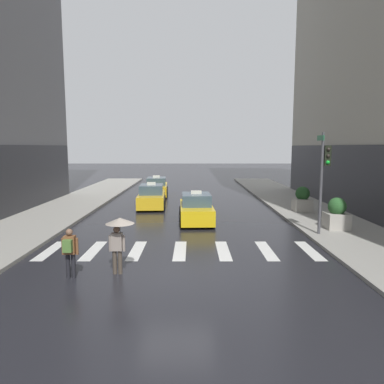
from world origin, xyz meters
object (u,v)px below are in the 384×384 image
at_px(taxi_lead, 198,209).
at_px(taxi_second, 153,197).
at_px(traffic_light_pole, 326,169).
at_px(pedestrian_with_backpack, 72,249).
at_px(planter_near_corner, 339,215).
at_px(planter_mid_block, 304,200).
at_px(pedestrian_with_umbrella, 121,230).
at_px(taxi_third, 158,188).

relative_size(taxi_lead, taxi_second, 0.99).
xyz_separation_m(taxi_lead, taxi_second, (-3.12, 4.87, 0.00)).
relative_size(traffic_light_pole, pedestrian_with_backpack, 2.91).
height_order(taxi_second, planter_near_corner, taxi_second).
bearing_deg(taxi_lead, taxi_second, 122.67).
bearing_deg(pedestrian_with_backpack, planter_mid_block, 45.75).
bearing_deg(planter_mid_block, traffic_light_pole, -98.94).
xyz_separation_m(traffic_light_pole, pedestrian_with_umbrella, (-8.64, -4.99, -1.74)).
bearing_deg(planter_near_corner, pedestrian_with_umbrella, -148.29).
height_order(pedestrian_with_backpack, planter_near_corner, planter_near_corner).
xyz_separation_m(taxi_second, planter_mid_block, (10.01, -2.39, 0.15)).
bearing_deg(traffic_light_pole, taxi_second, 137.18).
distance_m(traffic_light_pole, pedestrian_with_backpack, 11.74).
xyz_separation_m(pedestrian_with_umbrella, planter_near_corner, (9.80, 6.05, -0.64)).
distance_m(taxi_lead, pedestrian_with_backpack, 9.88).
height_order(planter_near_corner, planter_mid_block, same).
relative_size(taxi_lead, taxi_third, 0.99).
relative_size(taxi_lead, planter_mid_block, 2.88).
bearing_deg(planter_near_corner, traffic_light_pole, -137.42).
bearing_deg(taxi_lead, pedestrian_with_backpack, -115.30).
bearing_deg(taxi_lead, traffic_light_pole, -30.73).
bearing_deg(taxi_second, pedestrian_with_umbrella, -88.16).
bearing_deg(taxi_third, taxi_lead, -72.69).
relative_size(taxi_second, pedestrian_with_backpack, 2.80).
distance_m(traffic_light_pole, taxi_third, 17.25).
bearing_deg(pedestrian_with_backpack, planter_near_corner, 29.71).
bearing_deg(pedestrian_with_umbrella, planter_mid_block, 48.94).
height_order(taxi_second, pedestrian_with_backpack, taxi_second).
distance_m(traffic_light_pole, taxi_second, 12.62).
distance_m(taxi_lead, planter_mid_block, 7.32).
distance_m(pedestrian_with_backpack, planter_near_corner, 13.04).
xyz_separation_m(pedestrian_with_umbrella, pedestrian_with_backpack, (-1.53, -0.41, -0.54)).
bearing_deg(taxi_third, pedestrian_with_umbrella, -88.03).
bearing_deg(pedestrian_with_umbrella, planter_near_corner, 31.71).
relative_size(taxi_third, pedestrian_with_umbrella, 2.39).
bearing_deg(taxi_lead, taxi_third, 107.31).
xyz_separation_m(taxi_third, planter_near_corner, (10.46, -13.24, 0.15)).
height_order(taxi_lead, planter_mid_block, taxi_lead).
height_order(taxi_lead, taxi_second, same).
xyz_separation_m(traffic_light_pole, planter_near_corner, (1.16, 1.06, -2.38)).
bearing_deg(planter_mid_block, pedestrian_with_backpack, -134.25).
bearing_deg(taxi_third, planter_mid_block, -38.99).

